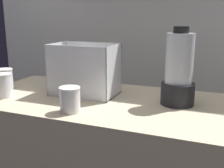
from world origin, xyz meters
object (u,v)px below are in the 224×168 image
Objects in this scene: juice_cup_carrot_far_left at (5,80)px; juice_cup_mango_left at (3,87)px; blender_pitcher at (179,73)px; juice_cup_orange_middle at (70,101)px; carrot_display_bin at (83,78)px.

juice_cup_mango_left reaches higher than juice_cup_carrot_far_left.
blender_pitcher is 0.86m from juice_cup_mango_left.
juice_cup_mango_left is at bearing 171.29° from juice_cup_orange_middle.
blender_pitcher reaches higher than juice_cup_carrot_far_left.
blender_pitcher is 2.98× the size of juice_cup_mango_left.
carrot_display_bin is 0.45m from juice_cup_carrot_far_left.
juice_cup_orange_middle is at bearing -8.71° from juice_cup_mango_left.
juice_cup_carrot_far_left is at bearing -174.42° from blender_pitcher.
carrot_display_bin is 0.93× the size of blender_pitcher.
juice_cup_orange_middle is at bearing -145.96° from blender_pitcher.
juice_cup_carrot_far_left is at bearing 160.36° from juice_cup_orange_middle.
juice_cup_orange_middle is (0.52, -0.18, -0.00)m from juice_cup_carrot_far_left.
carrot_display_bin is 0.40m from juice_cup_mango_left.
blender_pitcher is at bearing 14.21° from juice_cup_mango_left.
juice_cup_mango_left is at bearing -149.89° from carrot_display_bin.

